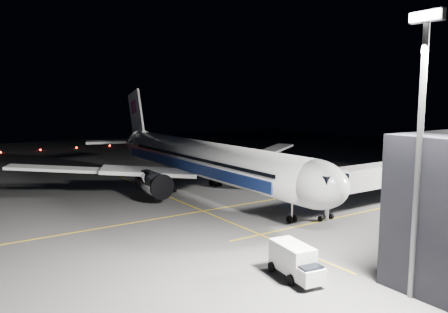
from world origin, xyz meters
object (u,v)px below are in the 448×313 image
baggage_tug (257,172)px  service_truck (296,261)px  floodlight_mast_south (420,132)px  safety_cone_b (219,184)px  safety_cone_a (253,178)px  airliner (199,159)px  safety_cone_c (235,177)px  jet_bridge (397,172)px

baggage_tug → service_truck: bearing=-52.8°
floodlight_mast_south → service_truck: floodlight_mast_south is taller
service_truck → safety_cone_b: size_ratio=8.59×
floodlight_mast_south → safety_cone_a: size_ratio=36.73×
airliner → safety_cone_b: 7.17m
safety_cone_a → safety_cone_c: size_ratio=0.83×
airliner → jet_bridge: 29.31m
airliner → safety_cone_b: airliner is taller
jet_bridge → safety_cone_b: 28.42m
baggage_tug → floodlight_mast_south: bearing=-43.6°
floodlight_mast_south → baggage_tug: bearing=155.0°
jet_bridge → safety_cone_c: 29.84m
safety_cone_b → safety_cone_c: size_ratio=0.97×
safety_cone_c → floodlight_mast_south: bearing=-19.9°
jet_bridge → safety_cone_c: (-28.66, -7.14, -4.24)m
floodlight_mast_south → safety_cone_a: (-43.94, 18.97, -12.09)m
floodlight_mast_south → service_truck: 13.96m
jet_bridge → safety_cone_a: bearing=-168.9°
floodlight_mast_south → safety_cone_c: bearing=160.1°
floodlight_mast_south → service_truck: bearing=-147.3°
service_truck → safety_cone_a: (-36.59, 23.70, -1.20)m
floodlight_mast_south → service_truck: (-7.35, -4.73, -10.89)m
jet_bridge → floodlight_mast_south: bearing=-53.2°
safety_cone_c → airliner: bearing=-62.9°
floodlight_mast_south → safety_cone_c: size_ratio=30.48×
airliner → safety_cone_b: size_ratio=93.16×
baggage_tug → safety_cone_a: baggage_tug is taller
airliner → baggage_tug: size_ratio=19.46×
baggage_tug → safety_cone_b: 10.65m
airliner → safety_cone_a: size_ratio=109.10×
baggage_tug → safety_cone_a: size_ratio=5.61×
safety_cone_b → floodlight_mast_south: bearing=-14.4°
service_truck → baggage_tug: 46.27m
service_truck → baggage_tug: service_truck is taller
safety_cone_a → floodlight_mast_south: bearing=-23.4°
service_truck → jet_bridge: bearing=119.2°
floodlight_mast_south → airliner: bearing=171.7°
service_truck → safety_cone_b: (-35.52, 15.72, -1.15)m
safety_cone_a → safety_cone_b: size_ratio=0.85×
safety_cone_a → safety_cone_c: bearing=-143.1°
safety_cone_a → safety_cone_b: safety_cone_b is taller
floodlight_mast_south → safety_cone_c: floodlight_mast_south is taller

